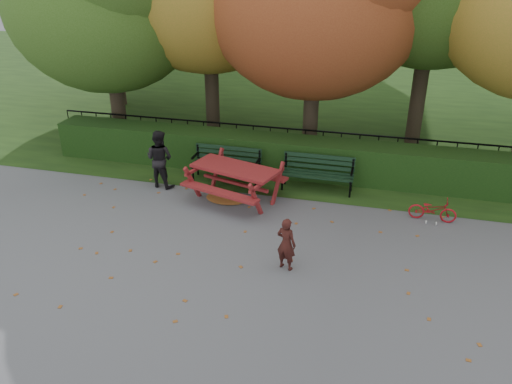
% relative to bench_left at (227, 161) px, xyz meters
% --- Properties ---
extents(ground, '(90.00, 90.00, 0.00)m').
position_rel_bench_left_xyz_m(ground, '(1.30, -3.70, -0.52)').
color(ground, slate).
rests_on(ground, ground).
extents(grass_strip, '(90.00, 90.00, 0.00)m').
position_rel_bench_left_xyz_m(grass_strip, '(1.30, 10.30, -0.51)').
color(grass_strip, black).
rests_on(grass_strip, ground).
extents(hedge, '(13.00, 0.90, 1.00)m').
position_rel_bench_left_xyz_m(hedge, '(1.30, 0.80, -0.02)').
color(hedge, black).
rests_on(hedge, ground).
extents(iron_fence, '(14.00, 0.04, 1.02)m').
position_rel_bench_left_xyz_m(iron_fence, '(1.30, 1.60, 0.02)').
color(iron_fence, black).
rests_on(iron_fence, ground).
extents(bench_left, '(1.80, 0.57, 0.88)m').
position_rel_bench_left_xyz_m(bench_left, '(0.00, 0.00, 0.00)').
color(bench_left, black).
rests_on(bench_left, ground).
extents(bench_right, '(1.80, 0.57, 0.88)m').
position_rel_bench_left_xyz_m(bench_right, '(2.40, 0.00, 0.00)').
color(bench_right, black).
rests_on(bench_right, ground).
extents(picnic_table, '(2.43, 2.17, 1.00)m').
position_rel_bench_left_xyz_m(picnic_table, '(0.56, -1.12, 0.16)').
color(picnic_table, maroon).
rests_on(picnic_table, ground).
extents(leaf_pile, '(1.20, 0.97, 0.07)m').
position_rel_bench_left_xyz_m(leaf_pile, '(0.35, -1.13, -0.48)').
color(leaf_pile, brown).
rests_on(leaf_pile, ground).
extents(leaf_scatter, '(9.00, 5.70, 0.01)m').
position_rel_bench_left_xyz_m(leaf_scatter, '(1.30, -3.40, -0.51)').
color(leaf_scatter, brown).
rests_on(leaf_scatter, ground).
extents(child, '(0.45, 0.37, 1.08)m').
position_rel_bench_left_xyz_m(child, '(2.32, -3.64, 0.02)').
color(child, '#3A1612').
rests_on(child, ground).
extents(adult, '(0.81, 0.68, 1.50)m').
position_rel_bench_left_xyz_m(adult, '(-1.52, -0.80, 0.23)').
color(adult, black).
rests_on(adult, ground).
extents(bicycle, '(1.05, 0.42, 0.54)m').
position_rel_bench_left_xyz_m(bicycle, '(5.14, -0.98, -0.25)').
color(bicycle, '#AD101A').
rests_on(bicycle, ground).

